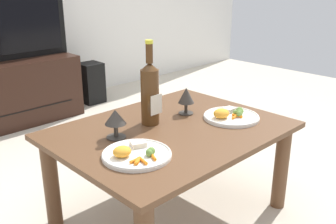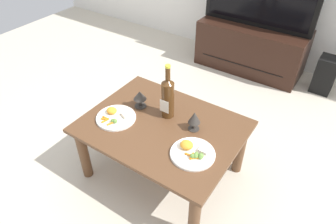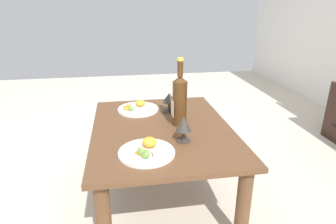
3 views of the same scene
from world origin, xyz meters
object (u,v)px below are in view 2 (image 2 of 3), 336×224
Objects in this scene: goblet_right at (194,118)px; dinner_plate_right at (192,152)px; dining_table at (162,134)px; goblet_left at (140,96)px; tv_stand at (251,48)px; wine_bottle at (168,97)px; dinner_plate_left at (116,117)px; floor_speaker at (325,75)px.

goblet_right reaches higher than dinner_plate_right.
dinner_plate_right is at bearing -61.95° from goblet_right.
goblet_left is (-0.24, 0.08, 0.17)m from dining_table.
tv_stand is 4.18× the size of dinner_plate_right.
wine_bottle is 0.38m from dinner_plate_left.
dining_table is at bearing 20.91° from dinner_plate_left.
dinner_plate_right is at bearing 0.19° from dinner_plate_left.
dinner_plate_left is at bearing -179.81° from dinner_plate_right.
tv_stand is at bearing 92.09° from dining_table.
goblet_left reaches higher than floor_speaker.
wine_bottle reaches higher than goblet_right.
wine_bottle is 3.07× the size of goblet_left.
wine_bottle is 2.87× the size of goblet_right.
floor_speaker is 2.71× the size of goblet_right.
goblet_left reaches higher than tv_stand.
goblet_right is at bearing 24.07° from dining_table.
goblet_right is at bearing 22.15° from dinner_plate_left.
dining_table is 1.92m from floor_speaker.
tv_stand is at bearing 84.00° from goblet_left.
floor_speaker is at bearing 60.12° from goblet_left.
dinner_plate_left is (-0.06, -0.20, -0.07)m from goblet_left.
goblet_right reaches higher than goblet_left.
wine_bottle is (-0.03, 0.11, 0.24)m from dining_table.
tv_stand reaches higher than dining_table.
goblet_left is 0.47× the size of dinner_plate_left.
floor_speaker is 0.94× the size of wine_bottle.
floor_speaker is 2.16m from dinner_plate_left.
dining_table is 0.31m from goblet_left.
tv_stand is 8.28× the size of goblet_right.
dining_table is 0.27m from goblet_right.
tv_stand is 3.06× the size of floor_speaker.
floor_speaker is 1.95m from dinner_plate_right.
dinner_plate_left is 0.59m from dinner_plate_right.
dining_table is 7.53× the size of goblet_right.
dining_table is 0.33m from dinner_plate_left.
tv_stand is 2.88× the size of wine_bottle.
goblet_right is 0.53m from dinner_plate_left.
goblet_left is 0.58m from dinner_plate_right.
wine_bottle reaches higher than dining_table.
goblet_left is at bearing 160.92° from dining_table.
dining_table is at bearing 159.01° from dinner_plate_right.
wine_bottle is (0.04, -1.67, 0.36)m from tv_stand.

